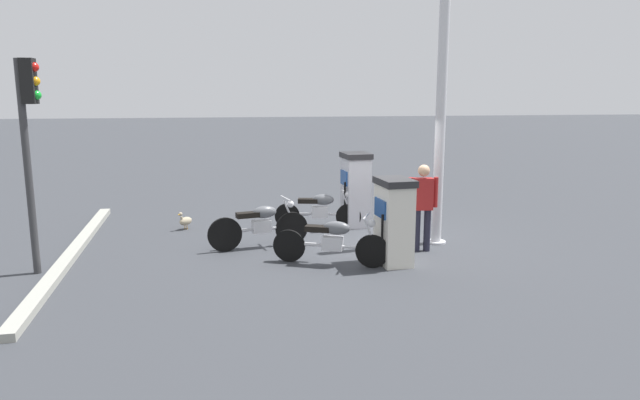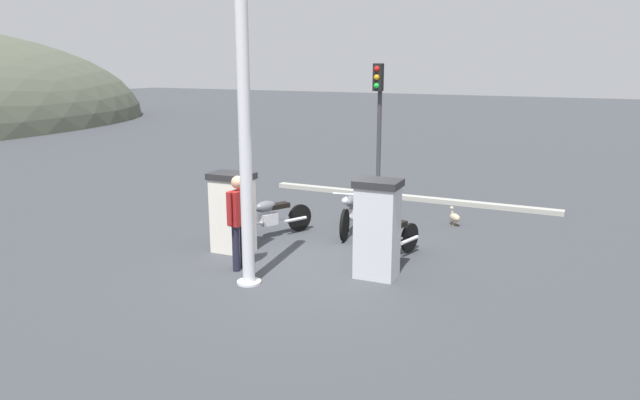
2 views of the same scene
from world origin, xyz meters
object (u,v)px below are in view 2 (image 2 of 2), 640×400
(fuel_pump_near, at_px, (377,228))
(motorcycle_far_pump, at_px, (269,216))
(roadside_traffic_light, at_px, (379,106))
(fuel_pump_far, at_px, (233,212))
(canopy_support_pole, at_px, (245,145))
(wandering_duck, at_px, (455,217))
(motorcycle_extra, at_px, (352,211))
(attendant_person, at_px, (239,216))
(motorcycle_near_pump, at_px, (389,237))

(fuel_pump_near, bearing_deg, motorcycle_far_pump, 69.12)
(motorcycle_far_pump, bearing_deg, roadside_traffic_light, -4.28)
(fuel_pump_near, height_order, motorcycle_far_pump, fuel_pump_near)
(fuel_pump_far, relative_size, canopy_support_pole, 0.32)
(wandering_duck, relative_size, canopy_support_pole, 0.09)
(wandering_duck, bearing_deg, roadside_traffic_light, 51.60)
(motorcycle_extra, xyz_separation_m, roadside_traffic_light, (3.77, 0.97, 1.96))
(motorcycle_extra, bearing_deg, attendant_person, 166.14)
(fuel_pump_near, bearing_deg, wandering_duck, -4.58)
(fuel_pump_near, height_order, canopy_support_pole, canopy_support_pole)
(attendant_person, relative_size, canopy_support_pole, 0.35)
(fuel_pump_far, bearing_deg, fuel_pump_near, -90.00)
(motorcycle_far_pump, xyz_separation_m, attendant_person, (-1.87, -0.59, 0.50))
(motorcycle_far_pump, xyz_separation_m, roadside_traffic_light, (4.94, -0.37, 1.97))
(motorcycle_far_pump, distance_m, roadside_traffic_light, 5.33)
(fuel_pump_near, distance_m, roadside_traffic_light, 6.71)
(wandering_duck, bearing_deg, motorcycle_near_pump, 171.97)
(wandering_duck, bearing_deg, fuel_pump_far, 139.35)
(motorcycle_near_pump, distance_m, roadside_traffic_light, 6.03)
(wandering_duck, distance_m, canopy_support_pole, 5.88)
(motorcycle_extra, xyz_separation_m, wandering_duck, (1.55, -1.82, -0.28))
(motorcycle_far_pump, bearing_deg, attendant_person, -162.44)
(fuel_pump_near, distance_m, canopy_support_pole, 2.60)
(wandering_duck, bearing_deg, motorcycle_extra, 130.47)
(motorcycle_near_pump, relative_size, motorcycle_extra, 0.96)
(motorcycle_extra, xyz_separation_m, attendant_person, (-3.04, 0.75, 0.49))
(roadside_traffic_light, bearing_deg, canopy_support_pole, -174.13)
(fuel_pump_far, xyz_separation_m, attendant_person, (-0.78, -0.70, 0.18))
(canopy_support_pole, bearing_deg, wandering_duck, -21.84)
(canopy_support_pole, bearing_deg, motorcycle_extra, -3.60)
(motorcycle_far_pump, distance_m, canopy_support_pole, 3.20)
(attendant_person, distance_m, roadside_traffic_light, 6.97)
(fuel_pump_far, bearing_deg, wandering_duck, -40.65)
(motorcycle_extra, bearing_deg, wandering_duck, -49.53)
(attendant_person, bearing_deg, motorcycle_near_pump, -52.82)
(fuel_pump_near, bearing_deg, fuel_pump_far, 90.00)
(attendant_person, bearing_deg, roadside_traffic_light, 1.87)
(fuel_pump_near, xyz_separation_m, wandering_duck, (3.81, -0.31, -0.65))
(canopy_support_pole, bearing_deg, roadside_traffic_light, 5.87)
(fuel_pump_near, distance_m, motorcycle_far_pump, 3.08)
(attendant_person, height_order, canopy_support_pole, canopy_support_pole)
(fuel_pump_far, distance_m, roadside_traffic_light, 6.27)
(fuel_pump_far, bearing_deg, motorcycle_far_pump, -5.86)
(fuel_pump_near, distance_m, attendant_person, 2.40)
(fuel_pump_near, relative_size, motorcycle_extra, 0.85)
(fuel_pump_near, bearing_deg, roadside_traffic_light, 22.43)
(motorcycle_near_pump, relative_size, wandering_duck, 4.58)
(fuel_pump_far, distance_m, motorcycle_near_pump, 3.00)
(motorcycle_near_pump, xyz_separation_m, attendant_person, (-1.63, 2.15, 0.51))
(fuel_pump_far, xyz_separation_m, motorcycle_near_pump, (0.85, -2.86, -0.32))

